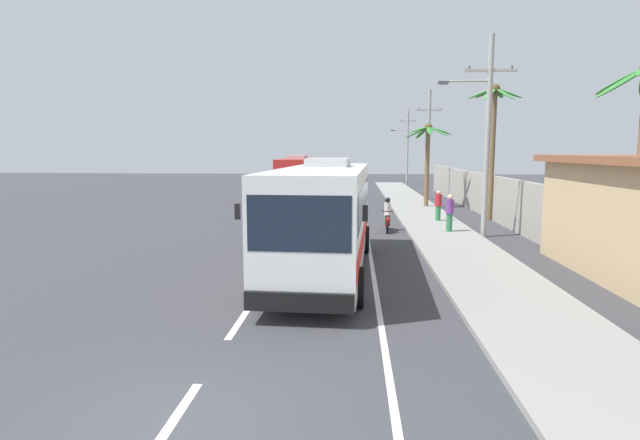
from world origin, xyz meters
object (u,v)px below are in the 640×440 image
object	(u,v)px
coach_bus_far_lane	(299,176)
palm_nearest	(493,127)
palm_third	(428,146)
pedestrian_far_walk	(438,205)
utility_pole_far	(429,143)
utility_pole_distant	(407,145)
pedestrian_midwalk	(450,212)
coach_bus_foreground	(325,213)
motorcycle_beside_bus	(387,218)
utility_pole_mid	(486,131)

from	to	relation	value
coach_bus_far_lane	palm_nearest	size ratio (longest dim) A/B	1.58
palm_third	pedestrian_far_walk	bearing A→B (deg)	-93.03
utility_pole_far	utility_pole_distant	size ratio (longest dim) A/B	1.01
pedestrian_midwalk	palm_third	size ratio (longest dim) A/B	0.30
coach_bus_foreground	pedestrian_midwalk	size ratio (longest dim) A/B	6.29
coach_bus_far_lane	motorcycle_beside_bus	bearing A→B (deg)	-69.32
utility_pole_mid	utility_pole_distant	bearing A→B (deg)	89.71
palm_nearest	palm_third	bearing A→B (deg)	114.48
pedestrian_far_walk	palm_third	xyz separation A→B (m)	(0.39, 7.35, 3.23)
pedestrian_midwalk	utility_pole_mid	world-z (taller)	utility_pole_mid
utility_pole_mid	utility_pole_distant	distance (m)	36.49
pedestrian_far_walk	palm_third	world-z (taller)	palm_third
coach_bus_far_lane	utility_pole_distant	xyz separation A→B (m)	(10.55, 18.87, 2.73)
pedestrian_far_walk	utility_pole_far	world-z (taller)	utility_pole_far
coach_bus_far_lane	palm_third	distance (m)	11.39
motorcycle_beside_bus	pedestrian_midwalk	world-z (taller)	pedestrian_midwalk
motorcycle_beside_bus	utility_pole_distant	xyz separation A→B (m)	(4.42, 35.10, 3.93)
coach_bus_foreground	palm_third	distance (m)	19.98
pedestrian_far_walk	coach_bus_foreground	bearing A→B (deg)	119.54
pedestrian_midwalk	palm_nearest	distance (m)	7.36
motorcycle_beside_bus	utility_pole_far	bearing A→B (deg)	75.70
coach_bus_foreground	utility_pole_mid	world-z (taller)	utility_pole_mid
motorcycle_beside_bus	utility_pole_distant	distance (m)	35.60
utility_pole_mid	palm_nearest	world-z (taller)	utility_pole_mid
pedestrian_far_walk	utility_pole_mid	size ratio (longest dim) A/B	0.18
palm_third	palm_nearest	bearing A→B (deg)	-65.52
coach_bus_foreground	palm_third	size ratio (longest dim) A/B	1.91
utility_pole_mid	palm_third	size ratio (longest dim) A/B	1.56
utility_pole_far	utility_pole_distant	xyz separation A→B (m)	(0.13, 18.25, 0.05)
coach_bus_far_lane	pedestrian_far_walk	world-z (taller)	coach_bus_far_lane
coach_bus_foreground	pedestrian_far_walk	distance (m)	12.88
coach_bus_foreground	utility_pole_mid	distance (m)	10.34
palm_nearest	palm_third	xyz separation A→B (m)	(-2.72, 5.98, -1.00)
utility_pole_far	palm_nearest	world-z (taller)	utility_pole_far
coach_bus_foreground	utility_pole_far	size ratio (longest dim) A/B	1.26
pedestrian_far_walk	utility_pole_far	distance (m)	14.35
motorcycle_beside_bus	utility_pole_mid	distance (m)	6.09
coach_bus_far_lane	coach_bus_foreground	bearing A→B (deg)	-81.92
utility_pole_distant	pedestrian_far_walk	bearing A→B (deg)	-92.63
pedestrian_midwalk	palm_third	world-z (taller)	palm_third
motorcycle_beside_bus	utility_pole_distant	bearing A→B (deg)	82.82
motorcycle_beside_bus	pedestrian_far_walk	bearing A→B (deg)	45.59
motorcycle_beside_bus	coach_bus_foreground	bearing A→B (deg)	-106.91
utility_pole_mid	coach_bus_foreground	bearing A→B (deg)	-133.62
pedestrian_far_walk	utility_pole_mid	bearing A→B (deg)	161.46
coach_bus_foreground	coach_bus_far_lane	size ratio (longest dim) A/B	0.92
palm_third	pedestrian_midwalk	bearing A→B (deg)	-92.43
pedestrian_far_walk	palm_nearest	world-z (taller)	palm_nearest
coach_bus_foreground	palm_third	xyz separation A→B (m)	(5.94, 18.94, 2.31)
pedestrian_far_walk	coach_bus_far_lane	bearing A→B (deg)	-0.36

